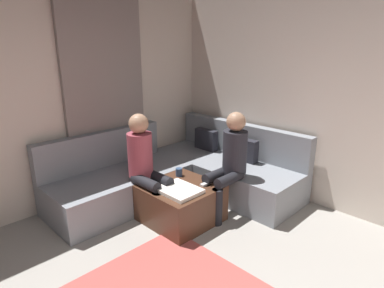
{
  "coord_description": "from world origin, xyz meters",
  "views": [
    {
      "loc": [
        0.81,
        -0.82,
        1.92
      ],
      "look_at": [
        -1.63,
        1.63,
        0.85
      ],
      "focal_mm": 30.27,
      "sensor_mm": 36.0,
      "label": 1
    }
  ],
  "objects_px": {
    "coffee_mug": "(179,172)",
    "game_remote": "(206,184)",
    "person_on_couch_side": "(146,163)",
    "ottoman": "(181,203)",
    "person_on_couch_back": "(229,160)",
    "sectional_couch": "(181,174)"
  },
  "relations": [
    {
      "from": "person_on_couch_back",
      "to": "coffee_mug",
      "type": "bearing_deg",
      "value": 34.77
    },
    {
      "from": "person_on_couch_back",
      "to": "person_on_couch_side",
      "type": "height_order",
      "value": "same"
    },
    {
      "from": "sectional_couch",
      "to": "game_remote",
      "type": "xyz_separation_m",
      "value": [
        0.67,
        -0.24,
        0.15
      ]
    },
    {
      "from": "person_on_couch_side",
      "to": "sectional_couch",
      "type": "bearing_deg",
      "value": -167.65
    },
    {
      "from": "ottoman",
      "to": "person_on_couch_side",
      "type": "bearing_deg",
      "value": -147.71
    },
    {
      "from": "sectional_couch",
      "to": "coffee_mug",
      "type": "bearing_deg",
      "value": -46.67
    },
    {
      "from": "person_on_couch_side",
      "to": "ottoman",
      "type": "bearing_deg",
      "value": 122.29
    },
    {
      "from": "sectional_couch",
      "to": "coffee_mug",
      "type": "relative_size",
      "value": 26.84
    },
    {
      "from": "person_on_couch_side",
      "to": "coffee_mug",
      "type": "bearing_deg",
      "value": 163.34
    },
    {
      "from": "ottoman",
      "to": "game_remote",
      "type": "distance_m",
      "value": 0.36
    },
    {
      "from": "ottoman",
      "to": "person_on_couch_side",
      "type": "xyz_separation_m",
      "value": [
        -0.34,
        -0.21,
        0.45
      ]
    },
    {
      "from": "ottoman",
      "to": "person_on_couch_back",
      "type": "height_order",
      "value": "person_on_couch_back"
    },
    {
      "from": "sectional_couch",
      "to": "ottoman",
      "type": "xyz_separation_m",
      "value": [
        0.49,
        -0.46,
        -0.07
      ]
    },
    {
      "from": "game_remote",
      "to": "person_on_couch_side",
      "type": "relative_size",
      "value": 0.12
    },
    {
      "from": "game_remote",
      "to": "person_on_couch_back",
      "type": "height_order",
      "value": "person_on_couch_back"
    },
    {
      "from": "coffee_mug",
      "to": "game_remote",
      "type": "height_order",
      "value": "coffee_mug"
    },
    {
      "from": "sectional_couch",
      "to": "ottoman",
      "type": "relative_size",
      "value": 3.36
    },
    {
      "from": "coffee_mug",
      "to": "game_remote",
      "type": "xyz_separation_m",
      "value": [
        0.4,
        0.04,
        -0.04
      ]
    },
    {
      "from": "game_remote",
      "to": "person_on_couch_side",
      "type": "height_order",
      "value": "person_on_couch_side"
    },
    {
      "from": "sectional_couch",
      "to": "ottoman",
      "type": "height_order",
      "value": "sectional_couch"
    },
    {
      "from": "ottoman",
      "to": "person_on_couch_side",
      "type": "relative_size",
      "value": 0.63
    },
    {
      "from": "person_on_couch_back",
      "to": "person_on_couch_side",
      "type": "bearing_deg",
      "value": 50.47
    }
  ]
}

